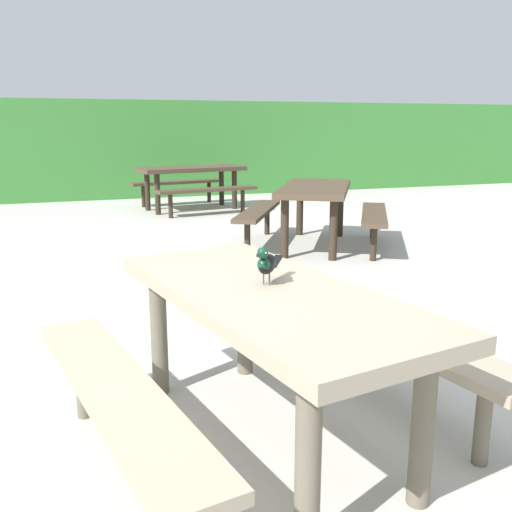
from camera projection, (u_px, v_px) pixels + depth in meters
ground_plane at (186, 444)px, 2.65m from camera, size 60.00×60.00×0.00m
hedge_wall at (76, 149)px, 11.72m from camera, size 28.00×1.87×1.92m
picnic_table_foreground at (268, 327)px, 2.58m from camera, size 1.96×1.99×0.74m
bird_grackle at (266, 263)px, 2.57m from camera, size 0.21×0.23×0.18m
picnic_table_mid_left at (191, 178)px, 9.84m from camera, size 1.95×1.92×0.74m
picnic_table_mid_right at (315, 201)px, 6.85m from camera, size 2.32×2.33×0.74m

